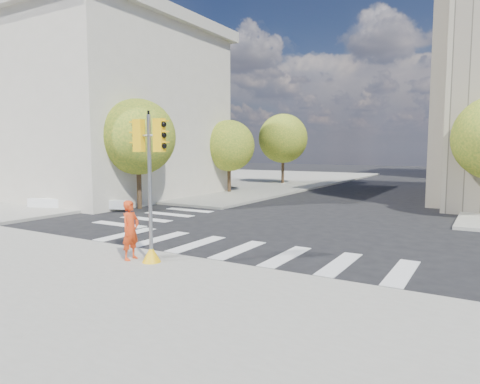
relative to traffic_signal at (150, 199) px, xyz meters
The scene contains 9 objects.
ground 5.68m from the traffic_signal, 76.36° to the left, with size 160.00×160.00×0.00m, color black.
sidewalk_far_left 36.41m from the traffic_signal, 121.04° to the left, with size 28.00×40.00×0.15m, color gray.
classical_building 23.32m from the traffic_signal, 144.94° to the left, with size 19.00×15.00×12.70m.
tree_lw_near 13.19m from the traffic_signal, 135.29° to the left, with size 4.40×4.40×6.41m.
tree_lw_mid 21.34m from the traffic_signal, 115.77° to the left, with size 4.00×4.00×5.77m.
tree_lw_far 30.69m from the traffic_signal, 107.60° to the left, with size 4.80×4.80×6.95m.
traffic_signal is the anchor object (origin of this frame).
photographer 1.23m from the traffic_signal, behind, with size 0.66×0.43×1.81m, color red.
planter_wall 13.63m from the traffic_signal, 150.25° to the left, with size 6.00×0.40×0.50m, color white.
Camera 1 is at (7.37, -14.55, 3.51)m, focal length 32.00 mm.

